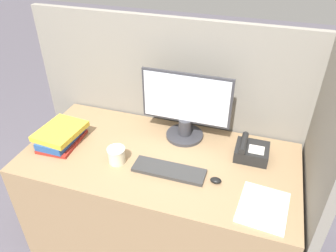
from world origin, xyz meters
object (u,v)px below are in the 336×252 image
mouse (216,180)px  book_stack (61,135)px  desk_telephone (251,151)px  coffee_cup (117,155)px  monitor (186,109)px  keyboard (169,170)px

mouse → book_stack: (-0.96, 0.06, 0.04)m
desk_telephone → coffee_cup: bearing=-158.7°
coffee_cup → desk_telephone: 0.76m
monitor → desk_telephone: monitor is taller
coffee_cup → monitor: bearing=50.3°
monitor → book_stack: 0.77m
mouse → book_stack: bearing=176.7°
mouse → desk_telephone: size_ratio=0.32×
keyboard → mouse: mouse is taller
mouse → coffee_cup: bearing=-179.0°
book_stack → desk_telephone: desk_telephone is taller
monitor → mouse: monitor is taller
monitor → keyboard: 0.39m
keyboard → coffee_cup: 0.31m
monitor → keyboard: monitor is taller
mouse → book_stack: size_ratio=0.20×
keyboard → coffee_cup: (-0.30, -0.01, 0.04)m
keyboard → book_stack: size_ratio=1.31×
keyboard → book_stack: (-0.70, 0.05, 0.04)m
mouse → coffee_cup: size_ratio=0.60×
monitor → desk_telephone: bearing=-11.0°
mouse → keyboard: bearing=179.7°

